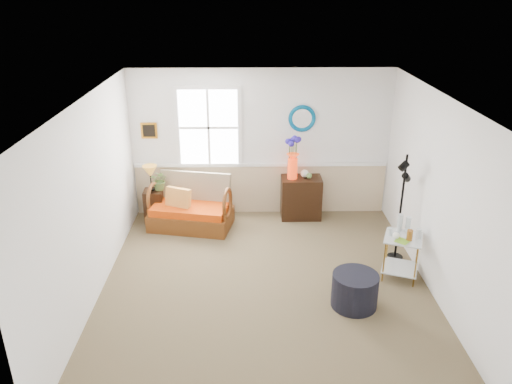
{
  "coord_description": "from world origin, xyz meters",
  "views": [
    {
      "loc": [
        -0.24,
        -5.83,
        3.9
      ],
      "look_at": [
        -0.12,
        0.48,
        1.24
      ],
      "focal_mm": 35.0,
      "sensor_mm": 36.0,
      "label": 1
    }
  ],
  "objects_px": {
    "loveseat": "(190,203)",
    "floor_lamp": "(401,208)",
    "cabinet": "(301,197)",
    "side_table": "(401,257)",
    "lamp_stand": "(154,206)",
    "ottoman": "(355,290)"
  },
  "relations": [
    {
      "from": "ottoman",
      "to": "loveseat",
      "type": "bearing_deg",
      "value": 135.35
    },
    {
      "from": "lamp_stand",
      "to": "side_table",
      "type": "xyz_separation_m",
      "value": [
        3.8,
        -1.89,
        0.03
      ]
    },
    {
      "from": "floor_lamp",
      "to": "ottoman",
      "type": "distance_m",
      "value": 1.6
    },
    {
      "from": "lamp_stand",
      "to": "ottoman",
      "type": "height_order",
      "value": "lamp_stand"
    },
    {
      "from": "lamp_stand",
      "to": "floor_lamp",
      "type": "distance_m",
      "value": 4.15
    },
    {
      "from": "lamp_stand",
      "to": "ottoman",
      "type": "relative_size",
      "value": 0.97
    },
    {
      "from": "loveseat",
      "to": "side_table",
      "type": "xyz_separation_m",
      "value": [
        3.13,
        -1.64,
        -0.13
      ]
    },
    {
      "from": "loveseat",
      "to": "floor_lamp",
      "type": "distance_m",
      "value": 3.43
    },
    {
      "from": "loveseat",
      "to": "cabinet",
      "type": "height_order",
      "value": "loveseat"
    },
    {
      "from": "lamp_stand",
      "to": "cabinet",
      "type": "distance_m",
      "value": 2.59
    },
    {
      "from": "lamp_stand",
      "to": "floor_lamp",
      "type": "bearing_deg",
      "value": -19.41
    },
    {
      "from": "cabinet",
      "to": "side_table",
      "type": "xyz_separation_m",
      "value": [
        1.21,
        -2.0,
        -0.06
      ]
    },
    {
      "from": "lamp_stand",
      "to": "floor_lamp",
      "type": "height_order",
      "value": "floor_lamp"
    },
    {
      "from": "lamp_stand",
      "to": "ottoman",
      "type": "distance_m",
      "value": 3.96
    },
    {
      "from": "loveseat",
      "to": "floor_lamp",
      "type": "height_order",
      "value": "floor_lamp"
    },
    {
      "from": "loveseat",
      "to": "cabinet",
      "type": "xyz_separation_m",
      "value": [
        1.92,
        0.36,
        -0.07
      ]
    },
    {
      "from": "side_table",
      "to": "floor_lamp",
      "type": "relative_size",
      "value": 0.38
    },
    {
      "from": "ottoman",
      "to": "floor_lamp",
      "type": "bearing_deg",
      "value": 53.88
    },
    {
      "from": "side_table",
      "to": "floor_lamp",
      "type": "bearing_deg",
      "value": 80.43
    },
    {
      "from": "lamp_stand",
      "to": "ottoman",
      "type": "bearing_deg",
      "value": -40.45
    },
    {
      "from": "loveseat",
      "to": "side_table",
      "type": "bearing_deg",
      "value": -16.12
    },
    {
      "from": "ottoman",
      "to": "side_table",
      "type": "bearing_deg",
      "value": 40.79
    }
  ]
}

